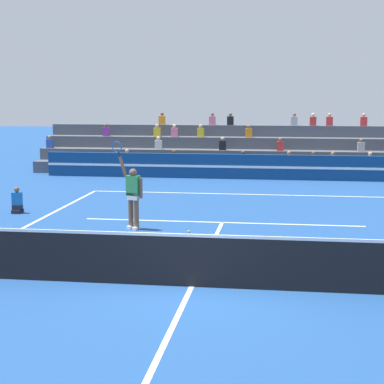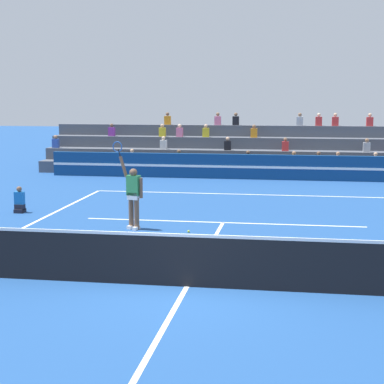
{
  "view_description": "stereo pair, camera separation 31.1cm",
  "coord_description": "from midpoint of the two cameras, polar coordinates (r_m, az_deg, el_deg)",
  "views": [
    {
      "loc": [
        1.71,
        -12.05,
        3.75
      ],
      "look_at": [
        -0.71,
        5.08,
        1.1
      ],
      "focal_mm": 60.0,
      "sensor_mm": 36.0,
      "label": 1
    },
    {
      "loc": [
        2.02,
        -12.0,
        3.75
      ],
      "look_at": [
        -0.71,
        5.08,
        1.1
      ],
      "focal_mm": 60.0,
      "sensor_mm": 36.0,
      "label": 2
    }
  ],
  "objects": [
    {
      "name": "tennis_player",
      "position": [
        17.9,
        -5.78,
        -0.21
      ],
      "size": [
        0.95,
        0.42,
        2.49
      ],
      "color": "brown",
      "rests_on": "ground"
    },
    {
      "name": "court_lines",
      "position": [
        12.73,
        -0.74,
        -8.4
      ],
      "size": [
        11.1,
        23.9,
        0.01
      ],
      "color": "white",
      "rests_on": "ground"
    },
    {
      "name": "tennis_net",
      "position": [
        12.58,
        -0.75,
        -6.05
      ],
      "size": [
        12.0,
        0.1,
        1.1
      ],
      "color": "slate",
      "rests_on": "ground"
    },
    {
      "name": "ball_kid_courtside",
      "position": [
        21.12,
        -15.68,
        -0.93
      ],
      "size": [
        0.3,
        0.36,
        0.84
      ],
      "color": "black",
      "rests_on": "ground"
    },
    {
      "name": "tennis_ball",
      "position": [
        17.54,
        -0.81,
        -3.52
      ],
      "size": [
        0.07,
        0.07,
        0.07
      ],
      "primitive_type": "sphere",
      "color": "#C6DB33",
      "rests_on": "ground"
    },
    {
      "name": "sponsor_banner_wall",
      "position": [
        28.61,
        4.26,
        2.26
      ],
      "size": [
        18.0,
        0.26,
        1.1
      ],
      "color": "navy",
      "rests_on": "ground"
    },
    {
      "name": "bleacher_stand",
      "position": [
        31.72,
        4.66,
        3.4
      ],
      "size": [
        20.25,
        3.8,
        2.83
      ],
      "color": "#4C515B",
      "rests_on": "ground"
    },
    {
      "name": "ground_plane",
      "position": [
        12.73,
        -0.74,
        -8.42
      ],
      "size": [
        120.0,
        120.0,
        0.0
      ],
      "primitive_type": "plane",
      "color": "navy"
    }
  ]
}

